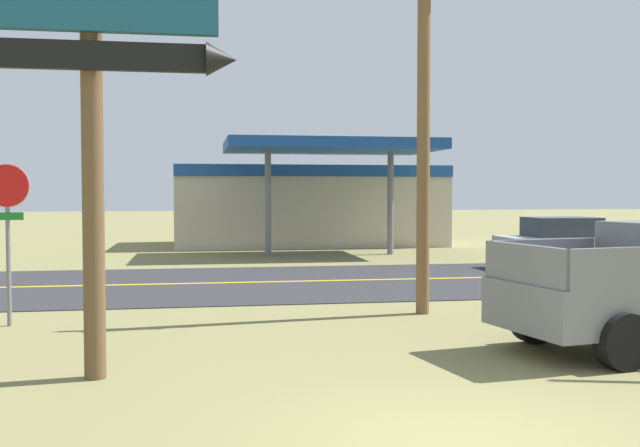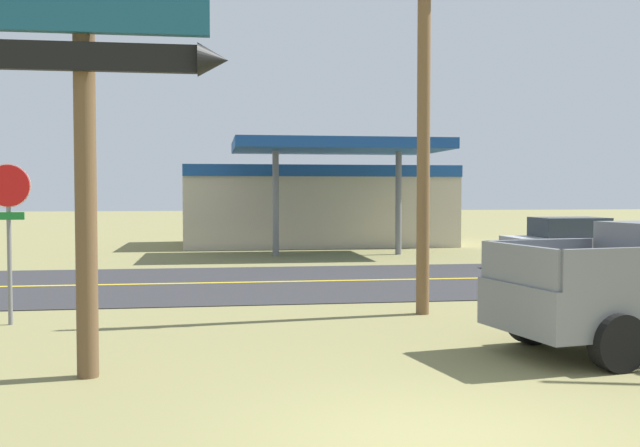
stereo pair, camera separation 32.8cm
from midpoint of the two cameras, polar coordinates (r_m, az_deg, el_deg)
The scene contains 8 objects.
ground_plane at distance 7.49m, azimuth 10.65°, elevation -16.56°, with size 180.00×180.00×0.00m, color olive.
road_asphalt at distance 19.98m, azimuth -1.62°, elevation -4.53°, with size 140.00×8.00×0.02m, color #2B2B2D.
road_centre_line at distance 19.98m, azimuth -1.62°, elevation -4.49°, with size 126.00×0.20×0.01m, color gold.
motel_sign at distance 10.19m, azimuth -16.67°, elevation 16.11°, with size 3.47×0.54×6.96m.
stop_sign at distance 14.52m, azimuth -22.33°, elevation 0.65°, with size 0.80×0.08×2.95m.
utility_pole at distance 14.93m, azimuth 8.65°, elevation 9.77°, with size 1.70×0.26×8.16m.
gas_station at distance 33.97m, azimuth 0.05°, elevation 1.62°, with size 12.00×11.50×4.40m.
car_silver_near_lane at distance 24.54m, azimuth 19.26°, elevation -1.44°, with size 4.20×2.00×1.64m.
Camera 2 is at (-2.16, -6.72, 2.44)m, focal length 41.43 mm.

